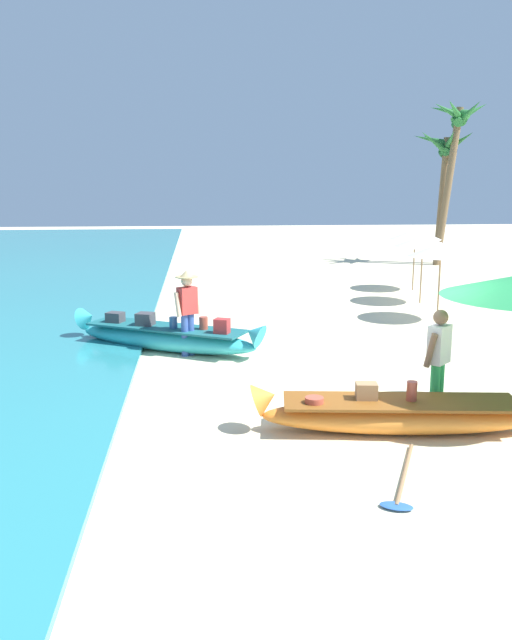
{
  "coord_description": "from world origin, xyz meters",
  "views": [
    {
      "loc": [
        -2.63,
        -9.78,
        3.46
      ],
      "look_at": [
        -1.63,
        2.3,
        0.9
      ],
      "focal_mm": 37.89,
      "sensor_mm": 36.0,
      "label": 1
    }
  ],
  "objects_px": {
    "person_vendor_hatted": "(187,307)",
    "palm_tree_leaning_seaward": "(444,155)",
    "palm_tree_tall_inland": "(456,134)",
    "boat_cyan_midground": "(166,336)",
    "paddle": "(402,483)",
    "person_tourist_customer": "(438,357)",
    "boat_orange_foreground": "(399,414)"
  },
  "relations": [
    {
      "from": "person_vendor_hatted",
      "to": "palm_tree_leaning_seaward",
      "type": "relative_size",
      "value": 0.32
    },
    {
      "from": "person_vendor_hatted",
      "to": "palm_tree_tall_inland",
      "type": "relative_size",
      "value": 0.26
    },
    {
      "from": "palm_tree_tall_inland",
      "to": "boat_cyan_midground",
      "type": "bearing_deg",
      "value": -129.57
    },
    {
      "from": "boat_cyan_midground",
      "to": "person_vendor_hatted",
      "type": "height_order",
      "value": "person_vendor_hatted"
    },
    {
      "from": "boat_cyan_midground",
      "to": "person_vendor_hatted",
      "type": "bearing_deg",
      "value": -45.16
    },
    {
      "from": "boat_cyan_midground",
      "to": "paddle",
      "type": "distance_m",
      "value": 7.14
    },
    {
      "from": "person_tourist_customer",
      "to": "paddle",
      "type": "bearing_deg",
      "value": -117.59
    },
    {
      "from": "boat_orange_foreground",
      "to": "person_tourist_customer",
      "type": "xyz_separation_m",
      "value": [
        0.74,
        0.62,
        0.64
      ]
    },
    {
      "from": "person_vendor_hatted",
      "to": "paddle",
      "type": "xyz_separation_m",
      "value": [
        2.54,
        -6.02,
        -0.96
      ]
    },
    {
      "from": "boat_cyan_midground",
      "to": "paddle",
      "type": "bearing_deg",
      "value": -65.21
    },
    {
      "from": "person_tourist_customer",
      "to": "boat_cyan_midground",
      "type": "bearing_deg",
      "value": 134.72
    },
    {
      "from": "palm_tree_leaning_seaward",
      "to": "paddle",
      "type": "distance_m",
      "value": 21.79
    },
    {
      "from": "boat_orange_foreground",
      "to": "person_vendor_hatted",
      "type": "distance_m",
      "value": 5.35
    },
    {
      "from": "boat_orange_foreground",
      "to": "paddle",
      "type": "bearing_deg",
      "value": -105.15
    },
    {
      "from": "boat_orange_foreground",
      "to": "palm_tree_tall_inland",
      "type": "distance_m",
      "value": 19.86
    },
    {
      "from": "boat_orange_foreground",
      "to": "paddle",
      "type": "distance_m",
      "value": 1.72
    },
    {
      "from": "boat_cyan_midground",
      "to": "palm_tree_tall_inland",
      "type": "relative_size",
      "value": 0.63
    },
    {
      "from": "paddle",
      "to": "palm_tree_leaning_seaward",
      "type": "bearing_deg",
      "value": 69.35
    },
    {
      "from": "person_vendor_hatted",
      "to": "person_tourist_customer",
      "type": "height_order",
      "value": "person_vendor_hatted"
    },
    {
      "from": "boat_orange_foreground",
      "to": "palm_tree_tall_inland",
      "type": "height_order",
      "value": "palm_tree_tall_inland"
    },
    {
      "from": "person_vendor_hatted",
      "to": "palm_tree_leaning_seaward",
      "type": "height_order",
      "value": "palm_tree_leaning_seaward"
    },
    {
      "from": "palm_tree_leaning_seaward",
      "to": "paddle",
      "type": "xyz_separation_m",
      "value": [
        -7.53,
        -19.98,
        -4.32
      ]
    },
    {
      "from": "person_tourist_customer",
      "to": "palm_tree_tall_inland",
      "type": "xyz_separation_m",
      "value": [
        6.56,
        17.2,
        4.24
      ]
    },
    {
      "from": "paddle",
      "to": "person_tourist_customer",
      "type": "bearing_deg",
      "value": 62.41
    },
    {
      "from": "boat_orange_foreground",
      "to": "palm_tree_leaning_seaward",
      "type": "distance_m",
      "value": 20.08
    },
    {
      "from": "palm_tree_leaning_seaward",
      "to": "paddle",
      "type": "relative_size",
      "value": 3.01
    },
    {
      "from": "person_vendor_hatted",
      "to": "person_tourist_customer",
      "type": "bearing_deg",
      "value": -45.29
    },
    {
      "from": "person_vendor_hatted",
      "to": "paddle",
      "type": "height_order",
      "value": "person_vendor_hatted"
    },
    {
      "from": "person_tourist_customer",
      "to": "paddle",
      "type": "relative_size",
      "value": 0.9
    },
    {
      "from": "boat_cyan_midground",
      "to": "palm_tree_leaning_seaward",
      "type": "xyz_separation_m",
      "value": [
        10.52,
        13.51,
        4.06
      ]
    },
    {
      "from": "palm_tree_tall_inland",
      "to": "person_vendor_hatted",
      "type": "bearing_deg",
      "value": -127.41
    },
    {
      "from": "boat_cyan_midground",
      "to": "palm_tree_tall_inland",
      "type": "bearing_deg",
      "value": 50.43
    }
  ]
}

